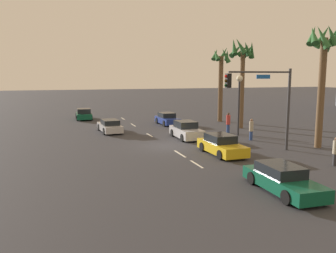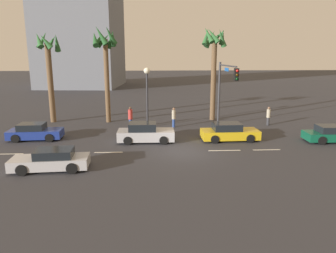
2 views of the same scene
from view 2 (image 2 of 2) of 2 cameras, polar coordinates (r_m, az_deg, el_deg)
The scene contains 19 objects.
ground_plane at distance 22.13m, azimuth 2.72°, elevation -4.45°, with size 220.00×220.00×0.00m, color #333338.
lane_stripe_1 at distance 24.12m, azimuth -27.17°, elevation -4.41°, with size 2.40×0.14×0.01m, color silver.
lane_stripe_2 at distance 22.21m, azimuth -10.61°, elevation -4.58°, with size 1.92×0.14×0.01m, color silver.
lane_stripe_3 at distance 22.60m, azimuth 10.08°, elevation -4.25°, with size 2.25×0.14×0.01m, color silver.
lane_stripe_4 at distance 23.45m, azimuth 17.25°, elevation -4.01°, with size 1.95×0.14×0.01m, color silver.
car_0 at distance 19.70m, azimuth -20.20°, elevation -5.69°, with size 4.45×1.96×1.23m.
car_1 at distance 27.48m, azimuth 27.75°, elevation -1.23°, with size 4.72×1.93×1.26m.
car_2 at distance 27.01m, azimuth -22.77°, elevation -0.93°, with size 4.10×1.91×1.30m.
car_3 at distance 24.36m, azimuth -4.12°, elevation -1.18°, with size 4.30×1.92×1.48m.
car_4 at distance 25.19m, azimuth 10.89°, elevation -1.03°, with size 4.44×1.96×1.37m.
traffic_signal at distance 27.88m, azimuth 10.14°, elevation 7.42°, with size 0.45×5.36×5.89m.
streetlamp at distance 28.73m, azimuth -3.78°, elevation 7.39°, with size 0.56×0.56×5.41m.
pedestrian_0 at distance 29.01m, azimuth -6.75°, elevation 1.72°, with size 0.52×0.52×1.93m.
pedestrian_1 at distance 29.10m, azimuth 1.03°, elevation 1.74°, with size 0.49×0.49×1.82m.
pedestrian_2 at distance 31.35m, azimuth 17.55°, elevation 1.87°, with size 0.44×0.44×1.76m.
palm_tree_0 at distance 32.92m, azimuth -20.58°, elevation 10.78°, with size 2.48×2.42×8.74m.
palm_tree_1 at distance 31.38m, azimuth -11.19°, elevation 12.91°, with size 2.69×2.61×9.17m.
palm_tree_2 at distance 32.32m, azimuth 8.22°, elevation 12.93°, with size 2.65×2.65×9.19m.
building_1 at distance 70.25m, azimuth -15.61°, elevation 20.72°, with size 15.01×16.83×33.43m, color slate.
Camera 2 is at (-2.19, -21.01, 6.58)m, focal length 34.01 mm.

